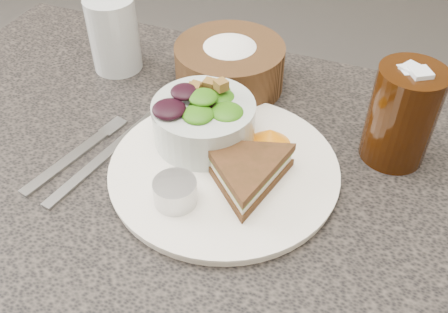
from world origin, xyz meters
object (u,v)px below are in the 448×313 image
salad_bowl (204,115)px  cola_glass (403,112)px  sandwich (246,171)px  dressing_ramekin (175,192)px  bread_basket (230,59)px  dinner_plate (224,170)px  water_glass (114,35)px

salad_bowl → cola_glass: 0.26m
cola_glass → salad_bowl: bearing=-162.5°
sandwich → dressing_ramekin: (-0.07, -0.06, -0.00)m
sandwich → dressing_ramekin: sandwich is taller
dressing_ramekin → bread_basket: bread_basket is taller
dinner_plate → dressing_ramekin: dressing_ramekin is taller
bread_basket → water_glass: 0.20m
dinner_plate → cola_glass: bearing=30.9°
sandwich → salad_bowl: bearing=-172.6°
salad_bowl → bread_basket: (-0.02, 0.15, -0.00)m
dressing_ramekin → water_glass: 0.35m
dinner_plate → dressing_ramekin: size_ratio=5.60×
dressing_ramekin → water_glass: (-0.23, 0.26, 0.03)m
dressing_ramekin → bread_basket: 0.28m
sandwich → water_glass: 0.36m
salad_bowl → cola_glass: bearing=17.5°
bread_basket → water_glass: bearing=-174.9°
salad_bowl → cola_glass: cola_glass is taller
dressing_ramekin → cola_glass: cola_glass is taller
sandwich → cola_glass: (0.17, 0.14, 0.04)m
water_glass → dressing_ramekin: bearing=-47.8°
dinner_plate → sandwich: size_ratio=2.09×
dinner_plate → bread_basket: bearing=109.1°
sandwich → water_glass: size_ratio=1.17×
dinner_plate → dressing_ramekin: (-0.03, -0.08, 0.02)m
cola_glass → sandwich: bearing=-140.3°
sandwich → dinner_plate: bearing=-162.0°
sandwich → salad_bowl: salad_bowl is taller
cola_glass → dressing_ramekin: bearing=-139.3°
dinner_plate → bread_basket: bread_basket is taller
salad_bowl → water_glass: 0.26m
salad_bowl → dinner_plate: bearing=-42.6°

